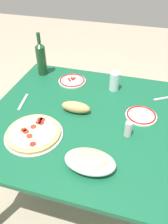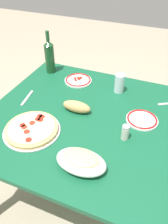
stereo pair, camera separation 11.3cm
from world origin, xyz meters
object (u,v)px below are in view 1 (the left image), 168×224
(dining_table, at_px, (84,129))
(pepperoni_pizza, at_px, (34,133))
(baked_pasta_dish, at_px, (90,161))
(bread_loaf, at_px, (76,107))
(spice_shaker, at_px, (128,129))
(water_glass, at_px, (114,81))
(side_plate_far, at_px, (72,81))
(side_plate_near, at_px, (141,115))
(wine_bottle, at_px, (41,58))

(dining_table, relative_size, pepperoni_pizza, 3.63)
(baked_pasta_dish, bearing_deg, dining_table, -69.84)
(bread_loaf, xyz_separation_m, spice_shaker, (-0.33, 0.12, 0.01))
(bread_loaf, bearing_deg, spice_shaker, 160.56)
(pepperoni_pizza, distance_m, bread_loaf, 0.30)
(bread_loaf, bearing_deg, baked_pasta_dish, 116.52)
(water_glass, distance_m, spice_shaker, 0.45)
(side_plate_far, relative_size, bread_loaf, 1.12)
(side_plate_far, bearing_deg, pepperoni_pizza, 87.40)
(pepperoni_pizza, height_order, baked_pasta_dish, baked_pasta_dish)
(dining_table, bearing_deg, baked_pasta_dish, 110.16)
(side_plate_near, bearing_deg, wine_bottle, -22.20)
(baked_pasta_dish, distance_m, spice_shaker, 0.29)
(side_plate_near, bearing_deg, side_plate_far, -26.95)
(wine_bottle, height_order, side_plate_near, wine_bottle)
(side_plate_far, xyz_separation_m, spice_shaker, (-0.46, 0.44, 0.03))
(dining_table, xyz_separation_m, side_plate_far, (0.19, -0.35, 0.12))
(baked_pasta_dish, bearing_deg, side_plate_far, -65.54)
(water_glass, relative_size, spice_shaker, 1.47)
(pepperoni_pizza, relative_size, water_glass, 2.45)
(side_plate_near, bearing_deg, bread_loaf, 9.11)
(bread_loaf, bearing_deg, water_glass, -120.06)
(pepperoni_pizza, bearing_deg, spice_shaker, -164.12)
(baked_pasta_dish, bearing_deg, wine_bottle, -52.68)
(water_glass, bearing_deg, baked_pasta_dish, 90.64)
(spice_shaker, bearing_deg, side_plate_far, -43.82)
(wine_bottle, distance_m, side_plate_far, 0.28)
(water_glass, height_order, side_plate_far, water_glass)
(water_glass, bearing_deg, spice_shaker, 109.47)
(pepperoni_pizza, xyz_separation_m, side_plate_near, (-0.54, -0.31, -0.01))
(side_plate_near, xyz_separation_m, side_plate_far, (0.51, -0.26, 0.00))
(pepperoni_pizza, bearing_deg, side_plate_far, -92.60)
(side_plate_near, relative_size, spice_shaker, 2.11)
(dining_table, height_order, water_glass, water_glass)
(dining_table, bearing_deg, wine_bottle, -42.24)
(baked_pasta_dish, bearing_deg, bread_loaf, -63.48)
(dining_table, height_order, baked_pasta_dish, baked_pasta_dish)
(wine_bottle, relative_size, bread_loaf, 1.79)
(pepperoni_pizza, height_order, wine_bottle, wine_bottle)
(pepperoni_pizza, relative_size, baked_pasta_dish, 1.30)
(baked_pasta_dish, relative_size, bread_loaf, 1.37)
(baked_pasta_dish, bearing_deg, side_plate_near, -114.80)
(pepperoni_pizza, xyz_separation_m, side_plate_far, (-0.03, -0.58, -0.01))
(side_plate_near, xyz_separation_m, spice_shaker, (0.06, 0.18, 0.03))
(pepperoni_pizza, distance_m, side_plate_near, 0.63)
(side_plate_far, bearing_deg, side_plate_near, 153.05)
(wine_bottle, height_order, spice_shaker, wine_bottle)
(dining_table, bearing_deg, spice_shaker, 161.66)
(side_plate_far, bearing_deg, baked_pasta_dish, 114.46)
(side_plate_near, distance_m, side_plate_far, 0.58)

